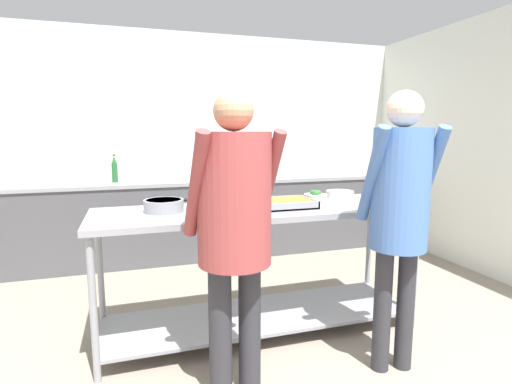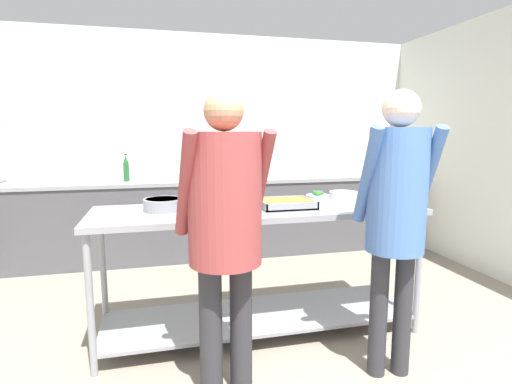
% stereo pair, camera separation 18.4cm
% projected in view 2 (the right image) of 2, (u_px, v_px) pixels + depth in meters
% --- Properties ---
extents(wall_rear, '(5.06, 0.06, 2.65)m').
position_uv_depth(wall_rear, '(222.00, 144.00, 5.06)').
color(wall_rear, silver).
rests_on(wall_rear, ground_plane).
extents(back_counter, '(4.90, 0.65, 0.92)m').
position_uv_depth(back_counter, '(228.00, 216.00, 4.83)').
color(back_counter, '#4C4C51').
rests_on(back_counter, ground_plane).
extents(serving_counter, '(2.33, 0.71, 0.93)m').
position_uv_depth(serving_counter, '(259.00, 249.00, 2.89)').
color(serving_counter, gray).
rests_on(serving_counter, ground_plane).
extents(sauce_pan, '(0.41, 0.27, 0.08)m').
position_uv_depth(sauce_pan, '(163.00, 204.00, 2.74)').
color(sauce_pan, gray).
rests_on(sauce_pan, serving_counter).
extents(serving_tray_vegetables, '(0.40, 0.26, 0.05)m').
position_uv_depth(serving_tray_vegetables, '(227.00, 205.00, 2.81)').
color(serving_tray_vegetables, gray).
rests_on(serving_tray_vegetables, serving_counter).
extents(serving_tray_roast, '(0.38, 0.32, 0.05)m').
position_uv_depth(serving_tray_roast, '(286.00, 204.00, 2.88)').
color(serving_tray_roast, gray).
rests_on(serving_tray_roast, serving_counter).
extents(broccoli_bowl, '(0.18, 0.18, 0.09)m').
position_uv_depth(broccoli_bowl, '(318.00, 197.00, 3.12)').
color(broccoli_bowl, '#B2B2B7').
rests_on(broccoli_bowl, serving_counter).
extents(plate_stack, '(0.23, 0.23, 0.06)m').
position_uv_depth(plate_stack, '(343.00, 195.00, 3.22)').
color(plate_stack, white).
rests_on(plate_stack, serving_counter).
extents(guest_serving_left, '(0.53, 0.40, 1.68)m').
position_uv_depth(guest_serving_left, '(225.00, 215.00, 2.14)').
color(guest_serving_left, '#2D2D33').
rests_on(guest_serving_left, ground_plane).
extents(guest_serving_right, '(0.47, 0.39, 1.71)m').
position_uv_depth(guest_serving_right, '(396.00, 203.00, 2.30)').
color(guest_serving_right, '#2D2D33').
rests_on(guest_serving_right, ground_plane).
extents(water_bottle, '(0.06, 0.06, 0.30)m').
position_uv_depth(water_bottle, '(126.00, 169.00, 4.47)').
color(water_bottle, '#23602D').
rests_on(water_bottle, back_counter).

